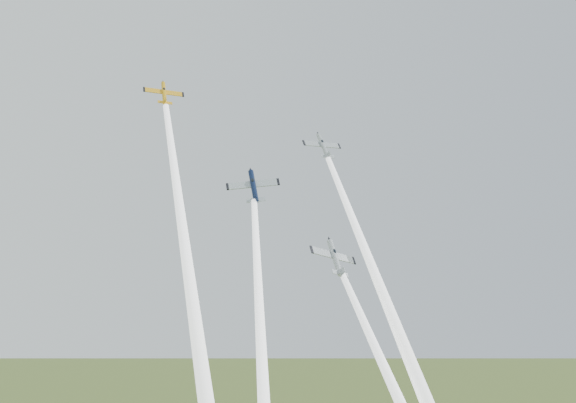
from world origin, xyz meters
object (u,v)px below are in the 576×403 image
Objects in this scene: plane_yellow at (164,93)px; plane_silver_low at (335,257)px; plane_silver_right at (323,146)px; plane_navy at (253,186)px.

plane_silver_low is (22.80, -15.22, -26.80)m from plane_yellow.
plane_silver_right is 25.03m from plane_silver_low.
plane_navy is 17.71m from plane_silver_low.
plane_navy is 1.16× the size of plane_silver_right.
plane_navy is 1.01× the size of plane_silver_low.
plane_silver_low is at bearing -26.21° from plane_yellow.
plane_yellow is 20.99m from plane_navy.
plane_silver_right is (28.54, -2.19, -6.22)m from plane_yellow.
plane_silver_low is at bearing -111.80° from plane_silver_right.
plane_silver_right is (15.20, 3.69, 8.89)m from plane_navy.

